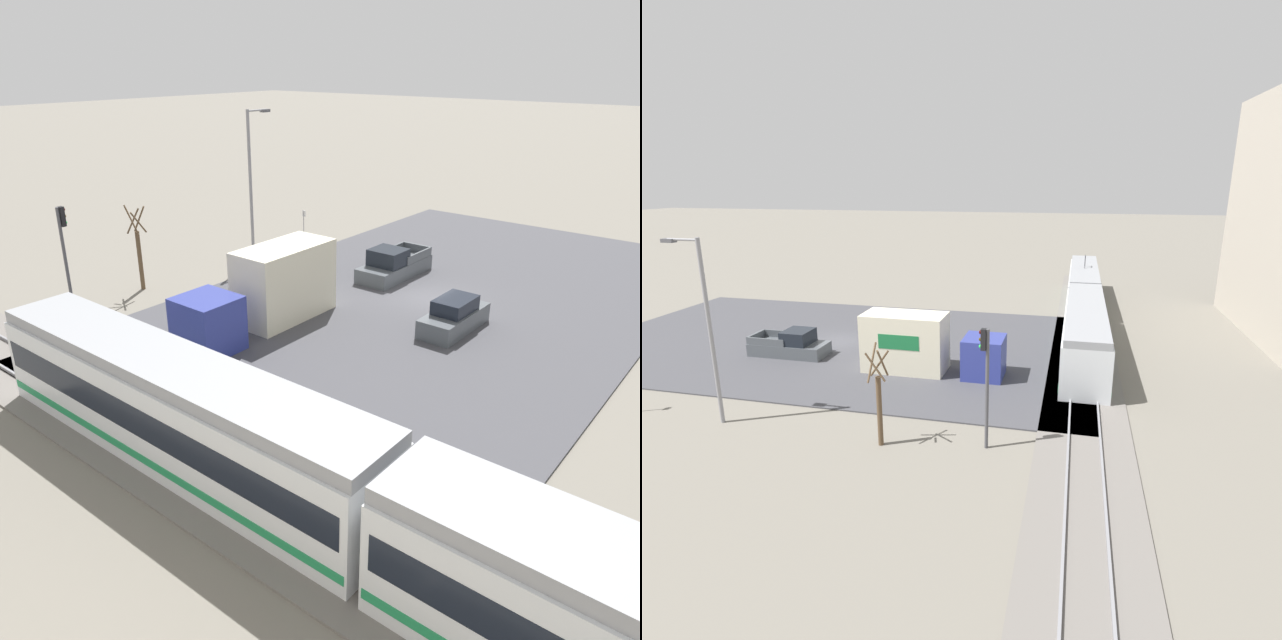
{
  "view_description": "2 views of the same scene",
  "coord_description": "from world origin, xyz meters",
  "views": [
    {
      "loc": [
        -15.2,
        28.35,
        12.18
      ],
      "look_at": [
        -1.03,
        10.8,
        2.62
      ],
      "focal_mm": 35.0,
      "sensor_mm": 36.0,
      "label": 1
    },
    {
      "loc": [
        32.68,
        17.0,
        11.71
      ],
      "look_at": [
        -0.58,
        9.36,
        2.15
      ],
      "focal_mm": 28.0,
      "sensor_mm": 36.0,
      "label": 2
    }
  ],
  "objects": [
    {
      "name": "sedan_car_0",
      "position": [
        -2.97,
        3.03,
        0.74
      ],
      "size": [
        1.71,
        4.26,
        1.61
      ],
      "color": "#4C5156",
      "rests_on": "ground"
    },
    {
      "name": "road_surface",
      "position": [
        0.0,
        0.0,
        0.04
      ],
      "size": [
        21.44,
        37.39,
        0.08
      ],
      "color": "#424247",
      "rests_on": "ground"
    },
    {
      "name": "street_tree",
      "position": [
        13.5,
        8.78,
        2.18
      ],
      "size": [
        1.13,
        0.94,
        4.78
      ],
      "color": "brown",
      "rests_on": "ground"
    },
    {
      "name": "traffic_light_pole",
      "position": [
        12.69,
        13.47,
        3.62
      ],
      "size": [
        0.28,
        0.47,
        5.63
      ],
      "color": "#47474C",
      "rests_on": "ground"
    },
    {
      "name": "box_truck",
      "position": [
        4.43,
        8.07,
        1.77
      ],
      "size": [
        2.49,
        8.86,
        3.67
      ],
      "color": "navy",
      "rests_on": "ground"
    },
    {
      "name": "pickup_truck",
      "position": [
        3.55,
        -1.8,
        0.76
      ],
      "size": [
        2.09,
        5.3,
        1.81
      ],
      "color": "#4C5156",
      "rests_on": "ground"
    },
    {
      "name": "ground_plane",
      "position": [
        0.0,
        0.0,
        0.0
      ],
      "size": [
        320.0,
        320.0,
        0.0
      ],
      "primitive_type": "plane",
      "color": "slate"
    },
    {
      "name": "street_lamp_near_crossing",
      "position": [
        13.2,
        0.02,
        5.25
      ],
      "size": [
        0.36,
        1.95,
        9.23
      ],
      "color": "gray",
      "rests_on": "ground"
    },
    {
      "name": "light_rail_tram",
      "position": [
        -8.86,
        17.89,
        1.78
      ],
      "size": [
        31.92,
        2.83,
        4.63
      ],
      "color": "silver",
      "rests_on": "ground"
    },
    {
      "name": "rail_bed",
      "position": [
        0.0,
        17.89,
        0.05
      ],
      "size": [
        62.51,
        4.4,
        0.22
      ],
      "color": "slate",
      "rests_on": "ground"
    }
  ]
}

